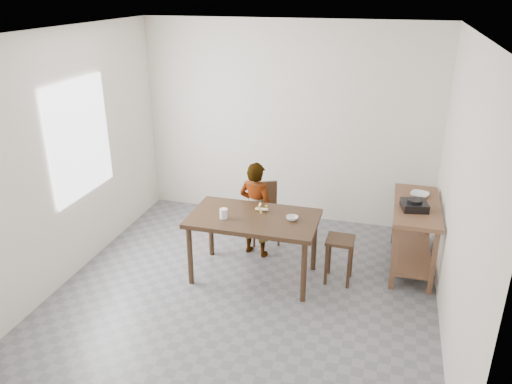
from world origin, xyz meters
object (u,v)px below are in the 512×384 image
(prep_counter, at_px, (413,236))
(dining_chair, at_px, (265,214))
(dining_table, at_px, (254,247))
(child, at_px, (256,209))
(stool, at_px, (339,260))

(prep_counter, xyz_separation_m, dining_chair, (-1.81, 0.16, -0.02))
(dining_table, relative_size, child, 1.17)
(dining_table, xyz_separation_m, prep_counter, (1.72, 0.70, 0.03))
(stool, bearing_deg, dining_table, -170.19)
(child, bearing_deg, dining_table, 116.31)
(stool, bearing_deg, child, 161.76)
(prep_counter, relative_size, stool, 2.27)
(dining_chair, bearing_deg, prep_counter, -28.16)
(dining_table, bearing_deg, child, 102.65)
(child, bearing_deg, dining_chair, -79.61)
(child, relative_size, dining_chair, 1.57)
(prep_counter, distance_m, dining_chair, 1.82)
(prep_counter, bearing_deg, dining_table, -157.85)
(dining_table, relative_size, dining_chair, 1.85)
(dining_chair, xyz_separation_m, stool, (1.03, -0.69, -0.12))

